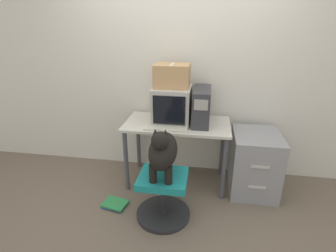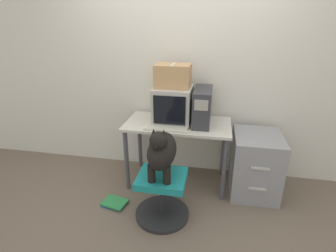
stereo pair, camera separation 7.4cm
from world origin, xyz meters
name	(u,v)px [view 2 (the right image)]	position (x,y,z in m)	size (l,w,h in m)	color
ground_plane	(173,196)	(0.00, 0.00, 0.00)	(12.00, 12.00, 0.00)	#6B5B4C
wall_back	(183,69)	(0.00, 0.69, 1.30)	(8.00, 0.05, 2.60)	silver
desk	(178,132)	(0.00, 0.31, 0.65)	(1.18, 0.62, 0.77)	beige
crt_monitor	(173,104)	(-0.07, 0.36, 0.96)	(0.42, 0.44, 0.40)	#B7B2A8
pc_tower	(202,106)	(0.26, 0.35, 0.96)	(0.19, 0.49, 0.39)	#333338
keyboard	(166,128)	(-0.09, 0.10, 0.78)	(0.45, 0.16, 0.03)	beige
computer_mouse	(195,129)	(0.21, 0.13, 0.78)	(0.06, 0.04, 0.04)	#333333
office_chair	(162,196)	(-0.05, -0.33, 0.24)	(0.54, 0.54, 0.47)	#262628
dog	(162,151)	(-0.05, -0.33, 0.73)	(0.26, 0.49, 0.52)	black
filing_cabinet	(255,164)	(0.89, 0.28, 0.35)	(0.51, 0.61, 0.69)	gray
cardboard_box	(173,76)	(-0.07, 0.36, 1.28)	(0.37, 0.29, 0.25)	tan
book_stack_floor	(115,203)	(-0.59, -0.26, 0.02)	(0.28, 0.24, 0.04)	#1E4C9E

